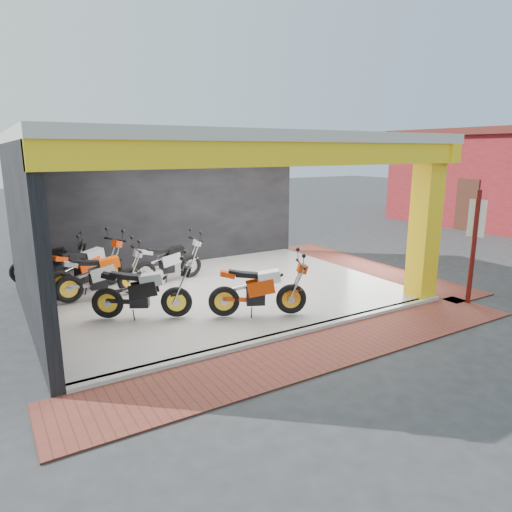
# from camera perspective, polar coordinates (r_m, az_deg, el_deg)

# --- Properties ---
(ground) EXTENTS (80.00, 80.00, 0.00)m
(ground) POSITION_cam_1_polar(r_m,az_deg,el_deg) (9.42, 1.18, -7.84)
(ground) COLOR #2D2D30
(ground) RESTS_ON ground
(showroom_floor) EXTENTS (8.00, 6.00, 0.10)m
(showroom_floor) POSITION_cam_1_polar(r_m,az_deg,el_deg) (11.05, -4.40, -4.42)
(showroom_floor) COLOR silver
(showroom_floor) RESTS_ON ground
(showroom_ceiling) EXTENTS (8.40, 6.40, 0.20)m
(showroom_ceiling) POSITION_cam_1_polar(r_m,az_deg,el_deg) (10.55, -4.74, 14.31)
(showroom_ceiling) COLOR beige
(showroom_ceiling) RESTS_ON corner_column
(back_wall) EXTENTS (8.20, 0.20, 3.50)m
(back_wall) POSITION_cam_1_polar(r_m,az_deg,el_deg) (13.48, -10.53, 5.97)
(back_wall) COLOR black
(back_wall) RESTS_ON ground
(left_wall) EXTENTS (0.20, 6.20, 3.50)m
(left_wall) POSITION_cam_1_polar(r_m,az_deg,el_deg) (9.58, -27.02, 1.95)
(left_wall) COLOR black
(left_wall) RESTS_ON ground
(corner_column) EXTENTS (0.50, 0.50, 3.50)m
(corner_column) POSITION_cam_1_polar(r_m,az_deg,el_deg) (10.91, 20.37, 3.75)
(corner_column) COLOR yellow
(corner_column) RESTS_ON ground
(header_beam_front) EXTENTS (8.40, 0.30, 0.40)m
(header_beam_front) POSITION_cam_1_polar(r_m,az_deg,el_deg) (7.98, 5.23, 12.57)
(header_beam_front) COLOR yellow
(header_beam_front) RESTS_ON corner_column
(header_beam_right) EXTENTS (0.30, 6.40, 0.40)m
(header_beam_right) POSITION_cam_1_polar(r_m,az_deg,el_deg) (12.84, 11.86, 12.51)
(header_beam_right) COLOR yellow
(header_beam_right) RESTS_ON corner_column
(floor_kerb) EXTENTS (8.00, 0.20, 0.10)m
(floor_kerb) POSITION_cam_1_polar(r_m,az_deg,el_deg) (8.62, 4.86, -9.57)
(floor_kerb) COLOR silver
(floor_kerb) RESTS_ON ground
(paver_front) EXTENTS (9.00, 1.40, 0.03)m
(paver_front) POSITION_cam_1_polar(r_m,az_deg,el_deg) (8.07, 8.18, -11.57)
(paver_front) COLOR brown
(paver_front) RESTS_ON ground
(paver_right) EXTENTS (1.40, 7.00, 0.03)m
(paver_right) POSITION_cam_1_polar(r_m,az_deg,el_deg) (13.81, 13.66, -1.34)
(paver_right) COLOR brown
(paver_right) RESTS_ON ground
(signpost) EXTENTS (0.13, 0.34, 2.54)m
(signpost) POSITION_cam_1_polar(r_m,az_deg,el_deg) (11.03, 25.60, 1.48)
(signpost) COLOR #58100D
(signpost) RESTS_ON ground
(moto_hero) EXTENTS (2.22, 1.59, 1.28)m
(moto_hero) POSITION_cam_1_polar(r_m,az_deg,el_deg) (9.18, 4.46, -3.58)
(moto_hero) COLOR red
(moto_hero) RESTS_ON showroom_floor
(moto_row_a) EXTENTS (2.20, 1.67, 1.27)m
(moto_row_a) POSITION_cam_1_polar(r_m,az_deg,el_deg) (9.12, -9.98, -3.88)
(moto_row_a) COLOR black
(moto_row_a) RESTS_ON showroom_floor
(moto_row_b) EXTENTS (2.02, 0.89, 1.20)m
(moto_row_b) POSITION_cam_1_polar(r_m,az_deg,el_deg) (11.99, -8.17, 0.11)
(moto_row_b) COLOR #B6B8BE
(moto_row_b) RESTS_ON showroom_floor
(moto_row_c) EXTENTS (2.07, 0.78, 1.26)m
(moto_row_c) POSITION_cam_1_polar(r_m,az_deg,el_deg) (10.87, -15.51, -1.43)
(moto_row_c) COLOR #9EA1A6
(moto_row_c) RESTS_ON showroom_floor
(moto_row_d) EXTENTS (2.08, 1.30, 1.19)m
(moto_row_d) POSITION_cam_1_polar(r_m,az_deg,el_deg) (12.39, -21.70, -0.30)
(moto_row_d) COLOR black
(moto_row_d) RESTS_ON showroom_floor
(moto_row_e) EXTENTS (2.34, 1.66, 1.35)m
(moto_row_e) POSITION_cam_1_polar(r_m,az_deg,el_deg) (11.73, -17.72, -0.31)
(moto_row_e) COLOR #EB3A09
(moto_row_e) RESTS_ON showroom_floor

